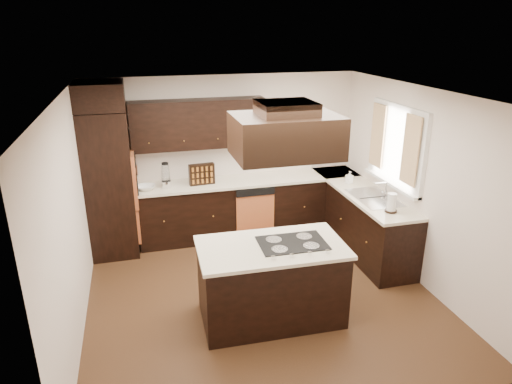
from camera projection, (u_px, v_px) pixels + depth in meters
floor at (261, 294)px, 5.78m from camera, size 4.20×4.20×0.02m
ceiling at (261, 93)px, 4.90m from camera, size 4.20×4.20×0.02m
wall_back at (225, 155)px, 7.25m from camera, size 4.20×0.02×2.50m
wall_front at (336, 301)px, 3.43m from camera, size 4.20×0.02×2.50m
wall_left at (69, 221)px, 4.83m from camera, size 0.02×4.20×2.50m
wall_right at (419, 186)px, 5.85m from camera, size 0.02×4.20×2.50m
oven_column at (110, 184)px, 6.52m from camera, size 0.65×0.75×2.12m
wall_oven_face at (134, 178)px, 6.59m from camera, size 0.05×0.62×0.78m
base_cabinets_back at (233, 209)px, 7.26m from camera, size 2.93×0.60×0.88m
base_cabinets_right at (360, 219)px, 6.87m from camera, size 0.60×2.40×0.88m
countertop_back at (232, 182)px, 7.09m from camera, size 2.93×0.63×0.04m
countertop_right at (361, 191)px, 6.71m from camera, size 0.63×2.40×0.04m
upper_cabinets at (199, 124)px, 6.79m from camera, size 2.00×0.34×0.72m
dishwasher_front at (255, 217)px, 7.08m from camera, size 0.60×0.05×0.72m
window_frame at (397, 146)px, 6.20m from camera, size 0.06×1.32×1.12m
window_pane at (398, 146)px, 6.21m from camera, size 0.00×1.20×1.00m
curtain_left at (411, 150)px, 5.79m from camera, size 0.02×0.34×0.90m
curtain_right at (378, 136)px, 6.55m from camera, size 0.02×0.34×0.90m
sink_rim at (374, 197)px, 6.39m from camera, size 0.52×0.84×0.01m
island at (271, 284)px, 5.17m from camera, size 1.59×0.90×0.88m
island_top at (272, 247)px, 5.02m from camera, size 1.65×0.96×0.04m
cooktop at (292, 243)px, 5.06m from camera, size 0.76×0.52×0.01m
range_hood at (286, 136)px, 4.55m from camera, size 1.05×0.72×0.42m
hood_duct at (286, 108)px, 4.46m from camera, size 0.55×0.50×0.13m
blender_base at (166, 184)px, 6.77m from camera, size 0.15×0.15×0.10m
blender_pitcher at (166, 173)px, 6.71m from camera, size 0.13×0.13×0.26m
spice_rack at (202, 174)px, 6.87m from camera, size 0.39×0.13×0.32m
mixing_bowl at (146, 188)px, 6.69m from camera, size 0.30×0.30×0.06m
soap_bottle at (349, 177)px, 6.95m from camera, size 0.10×0.10×0.19m
paper_towel at (392, 203)px, 5.86m from camera, size 0.15×0.15×0.25m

